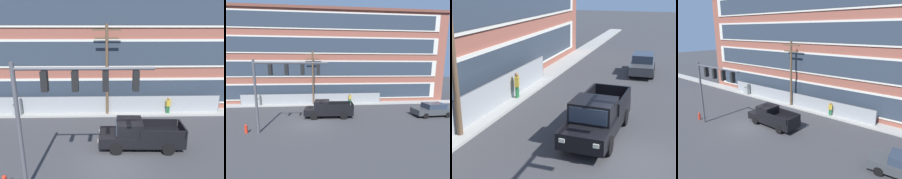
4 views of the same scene
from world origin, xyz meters
TOP-DOWN VIEW (x-y plane):
  - ground_plane at (0.00, 0.00)m, footprint 160.00×160.00m
  - sidewalk_building_side at (0.00, 7.90)m, footprint 80.00×1.67m
  - brick_mill_building at (1.98, 14.21)m, footprint 39.46×11.53m
  - chain_link_fence at (-0.51, 7.84)m, footprint 21.36×0.06m
  - traffic_signal_mast at (-2.36, -2.04)m, footprint 6.21×0.43m
  - pickup_truck_black at (1.73, 1.81)m, footprint 5.65×2.22m
  - utility_pole_near_corner at (-0.37, 7.61)m, footprint 2.43×0.26m
  - electrical_cabinet at (-8.49, 7.40)m, footprint 0.70×0.51m
  - pedestrian_near_cabinet at (5.25, 7.51)m, footprint 0.46×0.35m
  - fire_hydrant at (-5.51, -1.98)m, footprint 0.24×0.24m

SIDE VIEW (x-z plane):
  - ground_plane at x=0.00m, z-range 0.00..0.00m
  - sidewalk_building_side at x=0.00m, z-range 0.00..0.16m
  - fire_hydrant at x=-5.51m, z-range -0.01..0.77m
  - electrical_cabinet at x=-8.49m, z-range 0.00..1.75m
  - chain_link_fence at x=-0.51m, z-range 0.02..1.77m
  - pickup_truck_black at x=1.73m, z-range -0.04..1.92m
  - pedestrian_near_cabinet at x=5.25m, z-range 0.13..1.82m
  - utility_pole_near_corner at x=-0.37m, z-range 0.45..8.61m
  - traffic_signal_mast at x=-2.36m, z-range 1.60..7.98m
  - brick_mill_building at x=1.98m, z-range 0.01..14.74m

